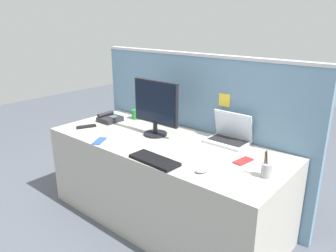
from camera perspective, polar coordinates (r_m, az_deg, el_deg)
The scene contains 13 objects.
ground_plane at distance 2.89m, azimuth -0.67°, elevation -16.01°, with size 10.00×10.00×0.00m, color #4C515B.
desk at distance 2.70m, azimuth -0.69°, elevation -9.82°, with size 1.98×0.81×0.71m, color #ADA89E.
cubicle_divider at distance 2.89m, azimuth 5.04°, elevation -0.81°, with size 2.14×0.08×1.36m.
desktop_monitor at distance 2.64m, azimuth -2.20°, elevation 3.57°, with size 0.45×0.20×0.46m.
laptop at distance 2.58m, azimuth 10.81°, elevation -1.50°, with size 0.32×0.23×0.24m.
desk_phone at distance 3.11m, azimuth -10.28°, elevation 1.33°, with size 0.17×0.19×0.08m.
keyboard_main at distance 2.21m, azimuth -2.42°, elevation -6.04°, with size 0.36×0.14×0.02m, color black.
computer_mouse_right_hand at distance 2.07m, azimuth 6.13°, elevation -7.69°, with size 0.06×0.10×0.03m, color #B2B5BC.
pen_cup at distance 2.08m, azimuth 16.98°, elevation -7.45°, with size 0.06×0.06×0.18m.
cell_phone_red_case at distance 2.27m, azimuth 13.11°, elevation -6.03°, with size 0.07×0.15×0.01m, color #B22323.
cell_phone_blue_case at distance 2.62m, azimuth -12.01°, elevation -2.60°, with size 0.06×0.15×0.01m, color blue.
tv_remote at distance 2.98m, azimuth -14.21°, elevation -0.09°, with size 0.04×0.17×0.02m, color black.
coffee_mug at distance 3.15m, azimuth -5.65°, elevation 2.07°, with size 0.12×0.08×0.09m.
Camera 1 is at (1.56, -1.80, 1.63)m, focal length 34.56 mm.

